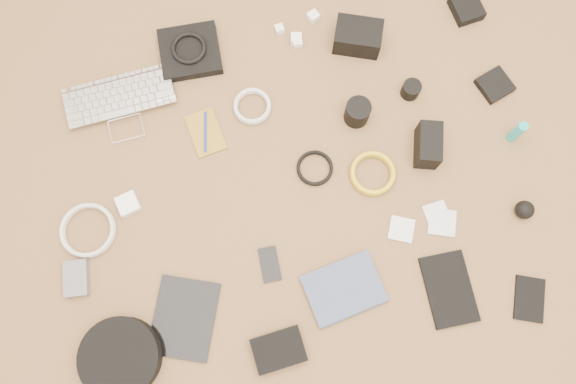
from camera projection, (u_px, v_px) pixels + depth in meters
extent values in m
cube|color=brown|center=(289.00, 191.00, 1.67)|extent=(4.00, 4.00, 0.04)
imported|color=#BABBBF|center=(123.00, 111.00, 1.69)|extent=(0.35, 0.26, 0.03)
cube|color=black|center=(190.00, 52.00, 1.74)|extent=(0.18, 0.17, 0.03)
torus|color=black|center=(189.00, 48.00, 1.71)|extent=(0.12, 0.12, 0.01)
cube|color=white|center=(296.00, 39.00, 1.75)|extent=(0.04, 0.04, 0.03)
cube|color=white|center=(279.00, 29.00, 1.76)|extent=(0.03, 0.03, 0.02)
cube|color=white|center=(313.00, 17.00, 1.77)|extent=(0.04, 0.04, 0.03)
cube|color=white|center=(298.00, 42.00, 1.75)|extent=(0.03, 0.03, 0.03)
cube|color=black|center=(358.00, 37.00, 1.72)|extent=(0.17, 0.14, 0.08)
cube|color=black|center=(466.00, 8.00, 1.77)|extent=(0.10, 0.11, 0.03)
cube|color=olive|center=(206.00, 133.00, 1.69)|extent=(0.11, 0.15, 0.01)
cylinder|color=#122B99|center=(205.00, 132.00, 1.68)|extent=(0.03, 0.13, 0.01)
torus|color=silver|center=(252.00, 107.00, 1.70)|extent=(0.13, 0.13, 0.01)
cylinder|color=black|center=(357.00, 112.00, 1.66)|extent=(0.08, 0.08, 0.08)
cylinder|color=black|center=(411.00, 90.00, 1.70)|extent=(0.07, 0.07, 0.05)
cube|color=black|center=(495.00, 85.00, 1.71)|extent=(0.12, 0.12, 0.02)
cube|color=white|center=(128.00, 204.00, 1.62)|extent=(0.07, 0.07, 0.03)
torus|color=silver|center=(89.00, 231.00, 1.61)|extent=(0.19, 0.19, 0.01)
torus|color=black|center=(315.00, 169.00, 1.66)|extent=(0.11, 0.11, 0.01)
torus|color=gold|center=(372.00, 174.00, 1.65)|extent=(0.17, 0.17, 0.02)
cube|color=black|center=(428.00, 145.00, 1.63)|extent=(0.10, 0.13, 0.09)
cylinder|color=#19A3A6|center=(517.00, 132.00, 1.64)|extent=(0.03, 0.03, 0.10)
cube|color=slate|center=(76.00, 279.00, 1.57)|extent=(0.07, 0.11, 0.03)
cube|color=black|center=(184.00, 318.00, 1.56)|extent=(0.23, 0.26, 0.01)
cube|color=black|center=(270.00, 264.00, 1.59)|extent=(0.05, 0.10, 0.01)
cube|color=silver|center=(401.00, 229.00, 1.62)|extent=(0.09, 0.09, 0.01)
cube|color=silver|center=(437.00, 214.00, 1.63)|extent=(0.07, 0.07, 0.01)
cube|color=silver|center=(442.00, 222.00, 1.62)|extent=(0.10, 0.10, 0.01)
sphere|color=black|center=(525.00, 210.00, 1.61)|extent=(0.06, 0.06, 0.05)
cylinder|color=black|center=(120.00, 357.00, 1.51)|extent=(0.28, 0.28, 0.06)
cube|color=black|center=(279.00, 350.00, 1.52)|extent=(0.15, 0.11, 0.03)
imported|color=#3C4A66|center=(355.00, 315.00, 1.55)|extent=(0.23, 0.19, 0.02)
cube|color=black|center=(449.00, 289.00, 1.57)|extent=(0.13, 0.20, 0.01)
cube|color=black|center=(529.00, 299.00, 1.57)|extent=(0.12, 0.14, 0.01)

